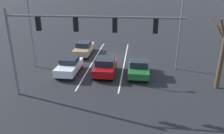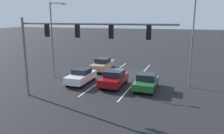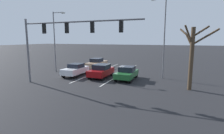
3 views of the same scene
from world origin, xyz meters
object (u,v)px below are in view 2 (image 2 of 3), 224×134
(car_darkgreen_leftlane_front, at_px, (146,82))
(car_maroon_midlane_front, at_px, (114,78))
(car_tan_rightlane_second, at_px, (103,64))
(street_lamp_right_shoulder, at_px, (54,35))
(traffic_signal_gantry, at_px, (70,38))
(street_lamp_left_shoulder, at_px, (191,33))
(car_white_rightlane_front, at_px, (81,76))

(car_darkgreen_leftlane_front, relative_size, car_maroon_midlane_front, 1.01)
(car_tan_rightlane_second, bearing_deg, street_lamp_right_shoulder, 51.66)
(traffic_signal_gantry, bearing_deg, street_lamp_left_shoulder, -141.24)
(car_darkgreen_leftlane_front, bearing_deg, car_tan_rightlane_second, -41.47)
(car_tan_rightlane_second, distance_m, street_lamp_right_shoulder, 7.43)
(car_tan_rightlane_second, bearing_deg, car_white_rightlane_front, 90.37)
(car_tan_rightlane_second, height_order, street_lamp_left_shoulder, street_lamp_left_shoulder)
(traffic_signal_gantry, distance_m, street_lamp_right_shoulder, 8.14)
(car_tan_rightlane_second, distance_m, street_lamp_left_shoulder, 11.97)
(car_white_rightlane_front, distance_m, street_lamp_left_shoulder, 11.55)
(car_white_rightlane_front, xyz_separation_m, street_lamp_left_shoulder, (-10.38, -2.40, 4.48))
(car_darkgreen_leftlane_front, distance_m, street_lamp_left_shoulder, 6.17)
(street_lamp_right_shoulder, bearing_deg, car_maroon_midlane_front, 171.41)
(traffic_signal_gantry, height_order, street_lamp_left_shoulder, street_lamp_left_shoulder)
(car_white_rightlane_front, bearing_deg, car_tan_rightlane_second, -89.63)
(car_white_rightlane_front, distance_m, car_tan_rightlane_second, 6.24)
(car_maroon_midlane_front, relative_size, traffic_signal_gantry, 0.32)
(car_maroon_midlane_front, height_order, street_lamp_right_shoulder, street_lamp_right_shoulder)
(car_darkgreen_leftlane_front, bearing_deg, traffic_signal_gantry, 44.03)
(car_white_rightlane_front, relative_size, street_lamp_left_shoulder, 0.43)
(traffic_signal_gantry, xyz_separation_m, street_lamp_right_shoulder, (5.52, -5.98, -0.31))
(traffic_signal_gantry, xyz_separation_m, street_lamp_left_shoulder, (-8.79, -7.06, 0.17))
(car_maroon_midlane_front, distance_m, traffic_signal_gantry, 6.74)
(street_lamp_right_shoulder, bearing_deg, car_white_rightlane_front, 161.39)
(car_white_rightlane_front, bearing_deg, car_darkgreen_leftlane_front, -177.54)
(car_maroon_midlane_front, relative_size, street_lamp_left_shoulder, 0.43)
(car_tan_rightlane_second, bearing_deg, car_maroon_midlane_front, 120.41)
(car_maroon_midlane_front, bearing_deg, car_darkgreen_leftlane_front, -178.44)
(car_maroon_midlane_front, bearing_deg, street_lamp_right_shoulder, -8.59)
(car_white_rightlane_front, height_order, traffic_signal_gantry, traffic_signal_gantry)
(car_tan_rightlane_second, xyz_separation_m, street_lamp_left_shoulder, (-10.42, 3.85, 4.46))
(car_white_rightlane_front, bearing_deg, car_maroon_midlane_front, -176.73)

